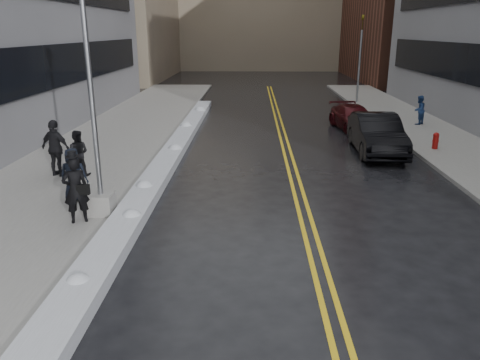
# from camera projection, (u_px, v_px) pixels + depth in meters

# --- Properties ---
(ground) EXTENTS (160.00, 160.00, 0.00)m
(ground) POSITION_uv_depth(u_px,v_px,m) (212.00, 251.00, 11.38)
(ground) COLOR black
(ground) RESTS_ON ground
(sidewalk_west) EXTENTS (5.50, 50.00, 0.15)m
(sidewalk_west) POSITION_uv_depth(u_px,v_px,m) (103.00, 148.00, 21.02)
(sidewalk_west) COLOR gray
(sidewalk_west) RESTS_ON ground
(sidewalk_east) EXTENTS (4.00, 50.00, 0.15)m
(sidewalk_east) POSITION_uv_depth(u_px,v_px,m) (457.00, 150.00, 20.61)
(sidewalk_east) COLOR gray
(sidewalk_east) RESTS_ON ground
(lane_line_left) EXTENTS (0.12, 50.00, 0.01)m
(lane_line_left) POSITION_uv_depth(u_px,v_px,m) (284.00, 151.00, 20.83)
(lane_line_left) COLOR gold
(lane_line_left) RESTS_ON ground
(lane_line_right) EXTENTS (0.12, 50.00, 0.01)m
(lane_line_right) POSITION_uv_depth(u_px,v_px,m) (290.00, 151.00, 20.83)
(lane_line_right) COLOR gold
(lane_line_right) RESTS_ON ground
(snow_ridge) EXTENTS (0.90, 30.00, 0.34)m
(snow_ridge) POSITION_uv_depth(u_px,v_px,m) (169.00, 158.00, 19.00)
(snow_ridge) COLOR silver
(snow_ridge) RESTS_ON ground
(lamppost) EXTENTS (0.65, 0.65, 7.62)m
(lamppost) POSITION_uv_depth(u_px,v_px,m) (95.00, 131.00, 12.59)
(lamppost) COLOR gray
(lamppost) RESTS_ON sidewalk_west
(fire_hydrant) EXTENTS (0.26, 0.26, 0.73)m
(fire_hydrant) POSITION_uv_depth(u_px,v_px,m) (436.00, 140.00, 20.50)
(fire_hydrant) COLOR maroon
(fire_hydrant) RESTS_ON sidewalk_east
(traffic_signal) EXTENTS (0.16, 0.20, 6.00)m
(traffic_signal) POSITION_uv_depth(u_px,v_px,m) (360.00, 56.00, 32.96)
(traffic_signal) COLOR gray
(traffic_signal) RESTS_ON sidewalk_east
(pedestrian_fedora) EXTENTS (0.78, 0.67, 1.82)m
(pedestrian_fedora) POSITION_uv_depth(u_px,v_px,m) (76.00, 190.00, 12.49)
(pedestrian_fedora) COLOR black
(pedestrian_fedora) RESTS_ON sidewalk_west
(pedestrian_b) EXTENTS (0.85, 0.68, 1.64)m
(pedestrian_b) POSITION_uv_depth(u_px,v_px,m) (78.00, 153.00, 16.59)
(pedestrian_b) COLOR black
(pedestrian_b) RESTS_ON sidewalk_west
(pedestrian_c) EXTENTS (0.85, 0.59, 1.65)m
(pedestrian_c) POSITION_uv_depth(u_px,v_px,m) (74.00, 175.00, 14.11)
(pedestrian_c) COLOR black
(pedestrian_c) RESTS_ON sidewalk_west
(pedestrian_d) EXTENTS (1.28, 0.87, 2.02)m
(pedestrian_d) POSITION_uv_depth(u_px,v_px,m) (56.00, 148.00, 16.51)
(pedestrian_d) COLOR black
(pedestrian_d) RESTS_ON sidewalk_west
(pedestrian_east) EXTENTS (0.97, 0.97, 1.58)m
(pedestrian_east) POSITION_uv_depth(u_px,v_px,m) (419.00, 110.00, 25.71)
(pedestrian_east) COLOR navy
(pedestrian_east) RESTS_ON sidewalk_east
(car_black) EXTENTS (1.96, 5.16, 1.68)m
(car_black) POSITION_uv_depth(u_px,v_px,m) (376.00, 134.00, 20.29)
(car_black) COLOR black
(car_black) RESTS_ON ground
(car_maroon) EXTENTS (2.35, 4.59, 1.27)m
(car_maroon) POSITION_uv_depth(u_px,v_px,m) (354.00, 118.00, 25.15)
(car_maroon) COLOR #3B090D
(car_maroon) RESTS_ON ground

